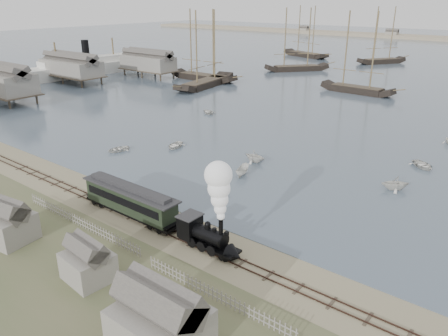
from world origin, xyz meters
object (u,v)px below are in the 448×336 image
Objects in this scene: beached_dinghy at (188,226)px; steamship at (86,57)px; passenger_coach at (130,199)px; locomotive at (215,214)px.

steamship reaches higher than beached_dinghy.
passenger_coach is 3.52× the size of beached_dinghy.
steamship is at bearing 147.08° from passenger_coach.
beached_dinghy is 0.08× the size of steamship.
beached_dinghy is (6.95, 1.74, -1.67)m from passenger_coach.
beached_dinghy is (-5.18, 1.74, -3.72)m from locomotive.
locomotive is 0.66× the size of passenger_coach.
locomotive is at bearing 0.00° from passenger_coach.
passenger_coach is 7.36m from beached_dinghy.
passenger_coach is at bearing 180.00° from locomotive.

